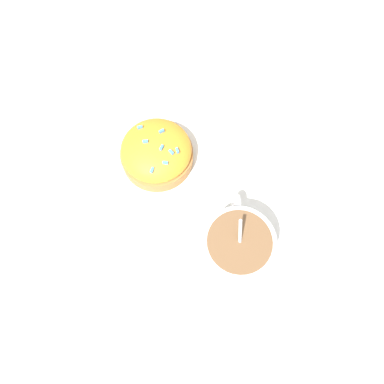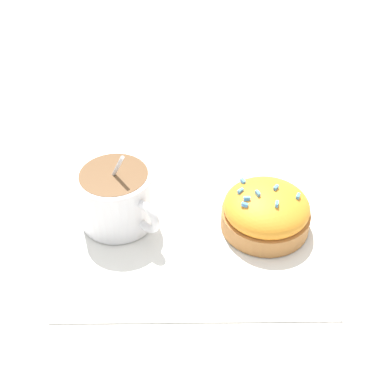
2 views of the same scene
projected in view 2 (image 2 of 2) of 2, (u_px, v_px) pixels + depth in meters
name	position (u px, v px, depth m)	size (l,w,h in m)	color
ground_plane	(194.00, 224.00, 0.62)	(3.00, 3.00, 0.00)	silver
paper_napkin	(194.00, 223.00, 0.62)	(0.29, 0.28, 0.00)	white
coffee_cup	(117.00, 196.00, 0.60)	(0.10, 0.09, 0.10)	white
frosted_pastry	(266.00, 211.00, 0.60)	(0.10, 0.10, 0.05)	#B2753D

